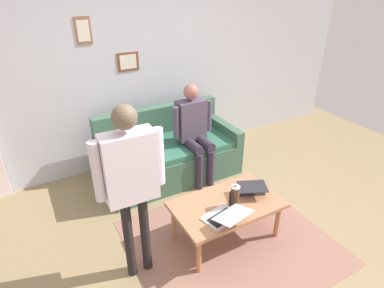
{
  "coord_description": "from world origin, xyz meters",
  "views": [
    {
      "loc": [
        1.51,
        1.88,
        2.44
      ],
      "look_at": [
        -0.01,
        -0.85,
        0.8
      ],
      "focal_mm": 29.9,
      "sensor_mm": 36.0,
      "label": 1
    }
  ],
  "objects_px": {
    "couch": "(169,154)",
    "person_seated": "(194,128)",
    "laptop_center": "(250,188)",
    "coffee_table": "(227,207)",
    "laptop_left": "(225,216)",
    "french_press": "(235,196)",
    "person_standing": "(131,175)"
  },
  "relations": [
    {
      "from": "laptop_center",
      "to": "person_standing",
      "type": "distance_m",
      "value": 1.38
    },
    {
      "from": "coffee_table",
      "to": "laptop_left",
      "type": "xyz_separation_m",
      "value": [
        0.16,
        0.2,
        0.09
      ]
    },
    {
      "from": "laptop_center",
      "to": "french_press",
      "type": "bearing_deg",
      "value": 21.76
    },
    {
      "from": "laptop_center",
      "to": "person_seated",
      "type": "relative_size",
      "value": 0.31
    },
    {
      "from": "laptop_left",
      "to": "coffee_table",
      "type": "bearing_deg",
      "value": -129.12
    },
    {
      "from": "french_press",
      "to": "person_seated",
      "type": "distance_m",
      "value": 1.28
    },
    {
      "from": "person_seated",
      "to": "french_press",
      "type": "bearing_deg",
      "value": 78.62
    },
    {
      "from": "couch",
      "to": "person_seated",
      "type": "relative_size",
      "value": 1.39
    },
    {
      "from": "person_seated",
      "to": "couch",
      "type": "bearing_deg",
      "value": -40.3
    },
    {
      "from": "laptop_left",
      "to": "person_seated",
      "type": "height_order",
      "value": "person_seated"
    },
    {
      "from": "coffee_table",
      "to": "couch",
      "type": "bearing_deg",
      "value": -90.76
    },
    {
      "from": "couch",
      "to": "person_seated",
      "type": "bearing_deg",
      "value": 139.7
    },
    {
      "from": "coffee_table",
      "to": "person_standing",
      "type": "relative_size",
      "value": 0.66
    },
    {
      "from": "couch",
      "to": "french_press",
      "type": "bearing_deg",
      "value": 90.66
    },
    {
      "from": "laptop_center",
      "to": "person_seated",
      "type": "distance_m",
      "value": 1.16
    },
    {
      "from": "coffee_table",
      "to": "laptop_left",
      "type": "distance_m",
      "value": 0.27
    },
    {
      "from": "laptop_center",
      "to": "person_standing",
      "type": "bearing_deg",
      "value": 0.64
    },
    {
      "from": "couch",
      "to": "french_press",
      "type": "xyz_separation_m",
      "value": [
        -0.02,
        1.47,
        0.25
      ]
    },
    {
      "from": "coffee_table",
      "to": "person_seated",
      "type": "xyz_separation_m",
      "value": [
        -0.29,
        -1.17,
        0.34
      ]
    },
    {
      "from": "coffee_table",
      "to": "person_seated",
      "type": "distance_m",
      "value": 1.25
    },
    {
      "from": "french_press",
      "to": "person_standing",
      "type": "distance_m",
      "value": 1.1
    },
    {
      "from": "coffee_table",
      "to": "laptop_center",
      "type": "xyz_separation_m",
      "value": [
        -0.32,
        -0.04,
        0.09
      ]
    },
    {
      "from": "laptop_center",
      "to": "person_standing",
      "type": "relative_size",
      "value": 0.24
    },
    {
      "from": "french_press",
      "to": "laptop_left",
      "type": "bearing_deg",
      "value": 32.35
    },
    {
      "from": "couch",
      "to": "french_press",
      "type": "distance_m",
      "value": 1.49
    },
    {
      "from": "couch",
      "to": "person_standing",
      "type": "distance_m",
      "value": 1.83
    },
    {
      "from": "person_seated",
      "to": "laptop_center",
      "type": "bearing_deg",
      "value": 91.65
    },
    {
      "from": "french_press",
      "to": "person_seated",
      "type": "relative_size",
      "value": 0.21
    },
    {
      "from": "french_press",
      "to": "person_standing",
      "type": "bearing_deg",
      "value": -5.79
    },
    {
      "from": "laptop_center",
      "to": "french_press",
      "type": "relative_size",
      "value": 1.52
    },
    {
      "from": "laptop_left",
      "to": "person_seated",
      "type": "distance_m",
      "value": 1.46
    },
    {
      "from": "coffee_table",
      "to": "laptop_left",
      "type": "height_order",
      "value": "laptop_left"
    }
  ]
}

